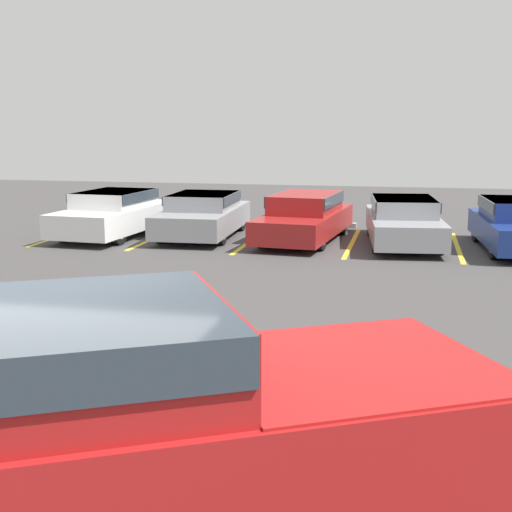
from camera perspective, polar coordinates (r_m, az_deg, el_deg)
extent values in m
plane|color=#423F3F|center=(6.87, -16.07, -16.29)|extent=(60.00, 60.00, 0.00)
cube|color=yellow|center=(20.76, -14.66, 1.78)|extent=(0.12, 4.65, 0.01)
cube|color=yellow|center=(19.71, -7.80, 1.57)|extent=(0.12, 4.65, 0.01)
cube|color=yellow|center=(18.98, -0.29, 1.32)|extent=(0.12, 4.65, 0.01)
cube|color=yellow|center=(18.59, 7.68, 1.03)|extent=(0.12, 4.65, 0.01)
cube|color=yellow|center=(18.58, 15.81, 0.72)|extent=(0.12, 4.65, 0.01)
cube|color=#A51919|center=(5.35, -10.49, -15.12)|extent=(5.92, 4.52, 0.96)
cube|color=#A51919|center=(5.04, -13.99, -7.33)|extent=(2.69, 2.64, 0.60)
cube|color=#2D3842|center=(5.01, -14.05, -5.86)|extent=(2.68, 2.67, 0.33)
cube|color=#A51919|center=(5.62, 7.83, -8.97)|extent=(2.78, 2.74, 0.14)
cube|color=silver|center=(6.35, 15.81, -14.64)|extent=(1.19, 1.94, 0.28)
cylinder|color=black|center=(6.59, 3.82, -12.72)|extent=(0.94, 0.70, 0.90)
cylinder|color=#ADADB2|center=(6.59, 3.82, -12.72)|extent=(0.59, 0.52, 0.50)
cube|color=silver|center=(19.90, -11.32, 2.98)|extent=(2.11, 4.47, 0.62)
cube|color=silver|center=(19.91, -11.26, 4.52)|extent=(1.74, 2.37, 0.43)
cube|color=#2D3842|center=(19.90, -11.27, 4.76)|extent=(1.81, 2.33, 0.26)
cylinder|color=black|center=(18.46, -10.97, 1.92)|extent=(0.25, 0.69, 0.68)
cylinder|color=#ADADB2|center=(18.46, -10.97, 1.92)|extent=(0.24, 0.39, 0.37)
cylinder|color=black|center=(19.22, -15.10, 2.08)|extent=(0.25, 0.69, 0.68)
cylinder|color=#ADADB2|center=(19.22, -15.10, 2.08)|extent=(0.24, 0.39, 0.37)
cylinder|color=black|center=(20.70, -7.77, 2.94)|extent=(0.25, 0.69, 0.68)
cylinder|color=#ADADB2|center=(20.70, -7.77, 2.94)|extent=(0.24, 0.39, 0.37)
cylinder|color=black|center=(21.38, -11.59, 3.06)|extent=(0.25, 0.69, 0.68)
cylinder|color=#ADADB2|center=(21.38, -11.59, 3.06)|extent=(0.24, 0.39, 0.37)
cube|color=gray|center=(19.49, -4.28, 2.94)|extent=(1.96, 4.36, 0.59)
cube|color=gray|center=(19.52, -4.23, 4.43)|extent=(1.67, 2.29, 0.41)
cube|color=#2D3842|center=(19.51, -4.24, 4.67)|extent=(1.74, 2.25, 0.24)
cylinder|color=black|center=(18.13, -2.88, 1.91)|extent=(0.25, 0.66, 0.66)
cylinder|color=#ADADB2|center=(18.13, -2.88, 1.91)|extent=(0.25, 0.37, 0.36)
cylinder|color=black|center=(18.54, -7.56, 2.03)|extent=(0.25, 0.66, 0.66)
cylinder|color=#ADADB2|center=(18.54, -7.56, 2.03)|extent=(0.25, 0.37, 0.36)
cylinder|color=black|center=(20.54, -1.30, 2.95)|extent=(0.25, 0.66, 0.66)
cylinder|color=#ADADB2|center=(20.54, -1.30, 2.95)|extent=(0.25, 0.37, 0.36)
cylinder|color=black|center=(20.91, -5.48, 3.03)|extent=(0.25, 0.66, 0.66)
cylinder|color=#ADADB2|center=(20.91, -5.48, 3.03)|extent=(0.25, 0.37, 0.36)
cube|color=maroon|center=(18.82, 3.90, 2.65)|extent=(2.16, 4.81, 0.58)
cube|color=maroon|center=(18.85, 3.99, 4.28)|extent=(1.73, 2.56, 0.48)
cube|color=#2D3842|center=(18.84, 3.99, 4.58)|extent=(1.80, 2.52, 0.29)
cylinder|color=black|center=(17.38, 5.12, 1.48)|extent=(0.29, 0.66, 0.64)
cylinder|color=#ADADB2|center=(17.38, 5.12, 1.48)|extent=(0.27, 0.37, 0.35)
cylinder|color=black|center=(17.75, 0.56, 1.71)|extent=(0.29, 0.66, 0.64)
cylinder|color=#ADADB2|center=(17.75, 0.56, 1.71)|extent=(0.27, 0.37, 0.35)
cylinder|color=black|center=(20.00, 6.86, 2.64)|extent=(0.29, 0.66, 0.64)
cylinder|color=#ADADB2|center=(20.00, 6.86, 2.64)|extent=(0.27, 0.37, 0.35)
cylinder|color=black|center=(20.32, 2.84, 2.83)|extent=(0.29, 0.66, 0.64)
cylinder|color=#ADADB2|center=(20.32, 2.84, 2.83)|extent=(0.27, 0.37, 0.35)
cube|color=gray|center=(18.58, 11.71, 2.35)|extent=(2.16, 4.75, 0.58)
cube|color=gray|center=(18.60, 11.74, 3.93)|extent=(1.73, 2.54, 0.43)
cube|color=#2D3842|center=(18.59, 11.75, 4.19)|extent=(1.80, 2.49, 0.26)
cylinder|color=black|center=(17.37, 14.46, 1.19)|extent=(0.29, 0.67, 0.65)
cylinder|color=#ADADB2|center=(17.37, 14.46, 1.19)|extent=(0.27, 0.38, 0.36)
cylinder|color=black|center=(17.22, 9.70, 1.30)|extent=(0.29, 0.67, 0.65)
cylinder|color=#ADADB2|center=(17.22, 9.70, 1.30)|extent=(0.27, 0.38, 0.36)
cylinder|color=black|center=(19.99, 13.41, 2.43)|extent=(0.29, 0.67, 0.65)
cylinder|color=#ADADB2|center=(19.99, 13.41, 2.43)|extent=(0.27, 0.38, 0.36)
cylinder|color=black|center=(19.86, 9.27, 2.53)|extent=(0.29, 0.67, 0.65)
cylinder|color=#ADADB2|center=(19.86, 9.27, 2.53)|extent=(0.27, 0.38, 0.36)
cylinder|color=black|center=(17.08, 18.62, 0.87)|extent=(0.27, 0.69, 0.68)
cylinder|color=#ADADB2|center=(17.08, 18.62, 0.87)|extent=(0.26, 0.39, 0.37)
cylinder|color=black|center=(19.50, 17.32, 2.09)|extent=(0.27, 0.69, 0.68)
cylinder|color=#ADADB2|center=(19.50, 17.32, 2.09)|extent=(0.26, 0.39, 0.37)
cube|color=#B7B2A8|center=(21.43, 5.38, 2.52)|extent=(1.98, 0.20, 0.14)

